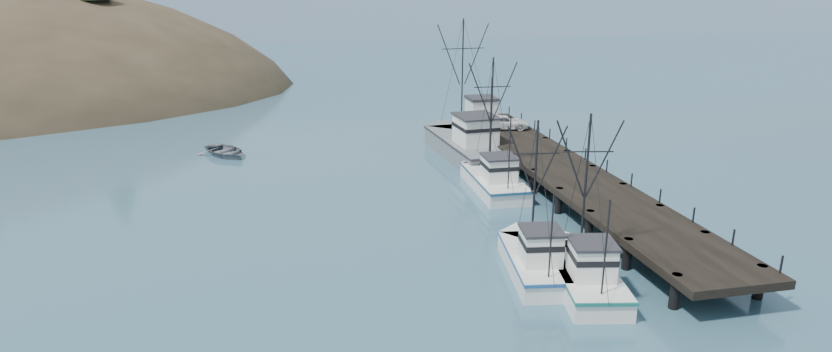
{
  "coord_description": "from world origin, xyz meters",
  "views": [
    {
      "loc": [
        -8.77,
        -31.7,
        17.14
      ],
      "look_at": [
        1.2,
        14.65,
        2.5
      ],
      "focal_mm": 28.0,
      "sensor_mm": 36.0,
      "label": 1
    }
  ],
  "objects_px": {
    "trawler_near": "(583,272)",
    "pier_shed": "(481,109)",
    "work_vessel": "(467,144)",
    "motorboat": "(226,155)",
    "pier": "(563,171)",
    "trawler_far": "(493,179)",
    "pickup_truck": "(505,122)",
    "trawler_mid": "(534,259)"
  },
  "relations": [
    {
      "from": "trawler_near",
      "to": "trawler_far",
      "type": "xyz_separation_m",
      "value": [
        0.64,
        18.1,
        0.0
      ]
    },
    {
      "from": "work_vessel",
      "to": "motorboat",
      "type": "distance_m",
      "value": 24.08
    },
    {
      "from": "pier",
      "to": "pickup_truck",
      "type": "xyz_separation_m",
      "value": [
        0.07,
        14.5,
        0.99
      ]
    },
    {
      "from": "trawler_far",
      "to": "pier_shed",
      "type": "relative_size",
      "value": 3.51
    },
    {
      "from": "work_vessel",
      "to": "pier_shed",
      "type": "height_order",
      "value": "work_vessel"
    },
    {
      "from": "trawler_mid",
      "to": "trawler_far",
      "type": "xyz_separation_m",
      "value": [
        2.73,
        15.83,
        0.0
      ]
    },
    {
      "from": "work_vessel",
      "to": "motorboat",
      "type": "bearing_deg",
      "value": 167.19
    },
    {
      "from": "trawler_mid",
      "to": "pier_shed",
      "type": "relative_size",
      "value": 2.98
    },
    {
      "from": "pier_shed",
      "to": "pickup_truck",
      "type": "distance_m",
      "value": 3.88
    },
    {
      "from": "pier",
      "to": "work_vessel",
      "type": "xyz_separation_m",
      "value": [
        -4.78,
        12.07,
        -0.46
      ]
    },
    {
      "from": "pickup_truck",
      "to": "trawler_far",
      "type": "bearing_deg",
      "value": 169.33
    },
    {
      "from": "trawler_far",
      "to": "pickup_truck",
      "type": "bearing_deg",
      "value": 66.4
    },
    {
      "from": "trawler_near",
      "to": "pier_shed",
      "type": "bearing_deg",
      "value": 82.15
    },
    {
      "from": "motorboat",
      "to": "pier_shed",
      "type": "bearing_deg",
      "value": -30.61
    },
    {
      "from": "motorboat",
      "to": "trawler_far",
      "type": "bearing_deg",
      "value": -66.64
    },
    {
      "from": "trawler_mid",
      "to": "motorboat",
      "type": "height_order",
      "value": "trawler_mid"
    },
    {
      "from": "pier",
      "to": "trawler_near",
      "type": "xyz_separation_m",
      "value": [
        -6.18,
        -16.45,
        -0.87
      ]
    },
    {
      "from": "work_vessel",
      "to": "motorboat",
      "type": "xyz_separation_m",
      "value": [
        -23.45,
        5.33,
        -1.23
      ]
    },
    {
      "from": "trawler_mid",
      "to": "motorboat",
      "type": "distance_m",
      "value": 37.37
    },
    {
      "from": "trawler_mid",
      "to": "pier_shed",
      "type": "height_order",
      "value": "trawler_mid"
    },
    {
      "from": "pickup_truck",
      "to": "trawler_mid",
      "type": "bearing_deg",
      "value": 176.71
    },
    {
      "from": "trawler_near",
      "to": "trawler_mid",
      "type": "distance_m",
      "value": 3.08
    },
    {
      "from": "trawler_near",
      "to": "pier_shed",
      "type": "relative_size",
      "value": 3.21
    },
    {
      "from": "trawler_near",
      "to": "work_vessel",
      "type": "bearing_deg",
      "value": 87.19
    },
    {
      "from": "pier",
      "to": "motorboat",
      "type": "bearing_deg",
      "value": 148.35
    },
    {
      "from": "pickup_truck",
      "to": "motorboat",
      "type": "xyz_separation_m",
      "value": [
        -28.31,
        2.91,
        -2.69
      ]
    },
    {
      "from": "pier",
      "to": "trawler_mid",
      "type": "relative_size",
      "value": 4.61
    },
    {
      "from": "pier",
      "to": "motorboat",
      "type": "relative_size",
      "value": 7.55
    },
    {
      "from": "trawler_near",
      "to": "pier",
      "type": "bearing_deg",
      "value": 69.4
    },
    {
      "from": "pier",
      "to": "trawler_far",
      "type": "height_order",
      "value": "trawler_far"
    },
    {
      "from": "work_vessel",
      "to": "pickup_truck",
      "type": "relative_size",
      "value": 3.34
    },
    {
      "from": "trawler_far",
      "to": "pickup_truck",
      "type": "xyz_separation_m",
      "value": [
        5.61,
        12.84,
        1.87
      ]
    },
    {
      "from": "trawler_mid",
      "to": "work_vessel",
      "type": "xyz_separation_m",
      "value": [
        3.49,
        26.25,
        0.41
      ]
    },
    {
      "from": "trawler_near",
      "to": "pier_shed",
      "type": "height_order",
      "value": "trawler_near"
    },
    {
      "from": "pier",
      "to": "trawler_far",
      "type": "distance_m",
      "value": 5.85
    },
    {
      "from": "motorboat",
      "to": "pickup_truck",
      "type": "bearing_deg",
      "value": -37.74
    },
    {
      "from": "pier",
      "to": "pickup_truck",
      "type": "distance_m",
      "value": 14.53
    },
    {
      "from": "trawler_mid",
      "to": "pier_shed",
      "type": "xyz_separation_m",
      "value": [
        6.84,
        32.18,
        2.6
      ]
    },
    {
      "from": "motorboat",
      "to": "work_vessel",
      "type": "bearing_deg",
      "value": -44.69
    },
    {
      "from": "trawler_mid",
      "to": "trawler_far",
      "type": "relative_size",
      "value": 0.85
    },
    {
      "from": "pier",
      "to": "work_vessel",
      "type": "relative_size",
      "value": 2.67
    },
    {
      "from": "work_vessel",
      "to": "trawler_near",
      "type": "bearing_deg",
      "value": -92.81
    }
  ]
}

